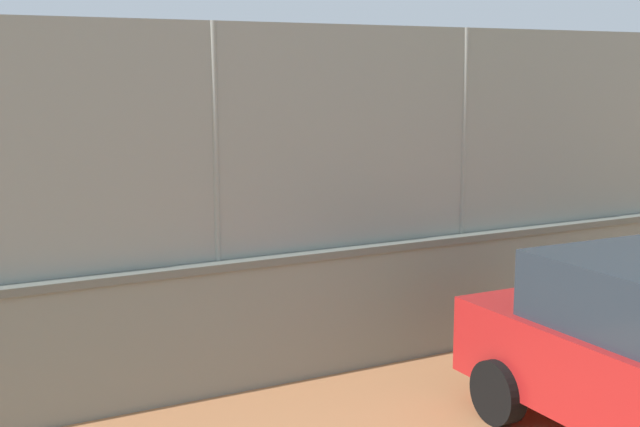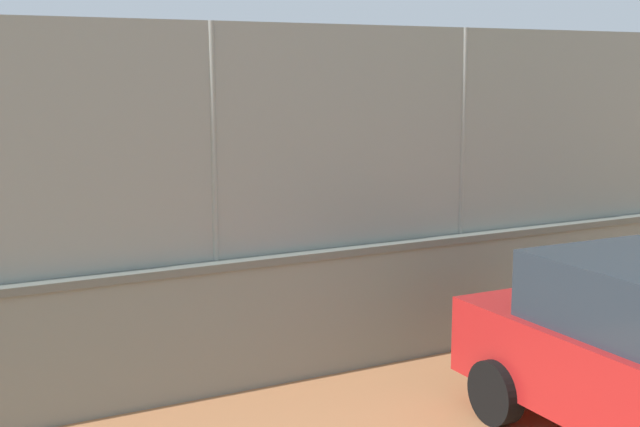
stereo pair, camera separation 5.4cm
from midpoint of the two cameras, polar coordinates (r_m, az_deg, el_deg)
The scene contains 9 objects.
ground_plane at distance 19.78m, azimuth -3.17°, elevation -0.11°, with size 260.00×260.00×0.00m, color #B27247.
perimeter_wall at distance 11.53m, azimuth 15.18°, elevation -3.91°, with size 22.15×1.14×1.39m.
fence_panel_on_wall at distance 11.25m, azimuth 15.60°, elevation 5.47°, with size 21.77×0.78×2.40m.
player_foreground_swinging at distance 17.42m, azimuth 10.45°, elevation 1.28°, with size 1.22×0.68×1.46m.
player_baseline_waiting at distance 12.84m, azimuth -15.58°, elevation -1.86°, with size 0.65×1.06×1.47m.
player_at_service_line at distance 19.07m, azimuth -15.28°, elevation 1.91°, with size 0.70×1.18×1.52m.
sports_ball at distance 17.10m, azimuth 15.36°, elevation -1.61°, with size 0.21×0.21×0.21m, color yellow.
spare_ball_by_wall at distance 10.70m, azimuth -7.88°, elevation -8.16°, with size 0.16×0.16×0.16m, color yellow.
courtside_bench at distance 9.81m, azimuth -19.48°, elevation -7.94°, with size 1.61×0.43×0.87m.
Camera 1 is at (7.78, 17.88, 3.32)m, focal length 48.39 mm.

